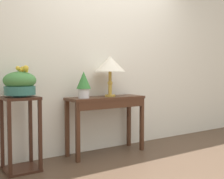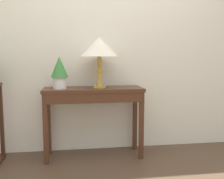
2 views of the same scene
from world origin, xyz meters
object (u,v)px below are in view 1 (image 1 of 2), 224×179
Objects in this scene: pedestal_stand_left at (21,134)px; planter_bowl_wide at (20,83)px; table_lamp at (110,65)px; potted_plant_on_console at (84,83)px; console_table at (107,107)px.

planter_bowl_wide reaches higher than pedestal_stand_left.
table_lamp is 1.41m from pedestal_stand_left.
planter_bowl_wide is at bearing -178.44° from potted_plant_on_console.
potted_plant_on_console is (-0.34, -0.01, 0.31)m from console_table.
potted_plant_on_console is (-0.41, -0.03, -0.23)m from table_lamp.
console_table is 1.17m from planter_bowl_wide.
potted_plant_on_console is at bearing -178.27° from console_table.
console_table is 3.17× the size of potted_plant_on_console.
table_lamp is at bearing 4.44° from potted_plant_on_console.
pedestal_stand_left is at bearing -178.47° from potted_plant_on_console.
table_lamp is at bearing 2.55° from planter_bowl_wide.
planter_bowl_wide is at bearing -17.90° from pedestal_stand_left.
console_table is at bearing 1.61° from planter_bowl_wide.
table_lamp is 1.20m from planter_bowl_wide.
table_lamp is 0.47m from potted_plant_on_console.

